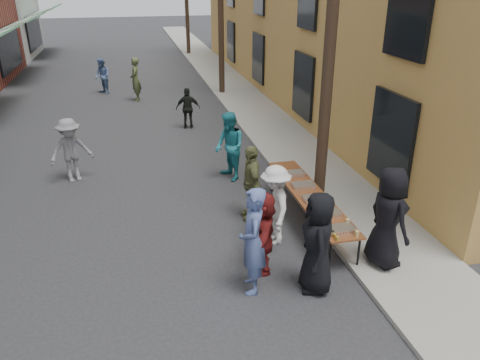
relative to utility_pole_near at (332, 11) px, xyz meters
name	(u,v)px	position (x,y,z in m)	size (l,w,h in m)	color
ground	(144,314)	(-4.30, -3.00, -4.50)	(120.00, 120.00, 0.00)	#28282B
sidewalk	(237,92)	(0.70, 12.00, -4.45)	(2.20, 60.00, 0.10)	gray
utility_pole_near	(332,11)	(0.00, 0.00, 0.00)	(0.26, 0.26, 9.00)	#2D2116
serving_table	(309,196)	(-0.54, -0.74, -3.79)	(0.70, 4.00, 0.75)	#622F17
catering_tray_sausage	(341,229)	(-0.54, -2.39, -3.71)	(0.50, 0.33, 0.08)	maroon
catering_tray_foil_b	(328,213)	(-0.54, -1.74, -3.71)	(0.50, 0.33, 0.08)	#B2B2B7
catering_tray_buns	(315,198)	(-0.54, -1.04, -3.71)	(0.50, 0.33, 0.08)	tan
catering_tray_foil_d	(303,185)	(-0.54, -0.34, -3.71)	(0.50, 0.33, 0.08)	#B2B2B7
catering_tray_buns_end	(293,174)	(-0.54, 0.36, -3.71)	(0.50, 0.33, 0.08)	tan
condiment_jar_a	(337,239)	(-0.76, -2.69, -3.71)	(0.07, 0.07, 0.08)	#A57F26
condiment_jar_b	(335,236)	(-0.76, -2.59, -3.71)	(0.07, 0.07, 0.08)	#A57F26
condiment_jar_c	(332,233)	(-0.76, -2.49, -3.71)	(0.07, 0.07, 0.08)	#A57F26
cup_stack	(357,234)	(-0.34, -2.64, -3.69)	(0.08, 0.08, 0.12)	tan
guest_front_a	(318,243)	(-1.26, -2.98, -3.56)	(0.92, 0.60, 1.88)	black
guest_front_b	(253,241)	(-2.37, -2.75, -3.51)	(0.72, 0.47, 1.98)	#4E5F97
guest_front_c	(229,147)	(-1.73, 2.18, -3.56)	(0.91, 0.71, 1.87)	teal
guest_front_d	(275,205)	(-1.51, -1.29, -3.64)	(1.11, 0.64, 1.72)	silver
guest_front_e	(251,183)	(-1.72, -0.12, -3.62)	(1.03, 0.43, 1.76)	#656B3E
guest_queue_back	(263,232)	(-2.03, -2.18, -3.69)	(1.50, 0.48, 1.62)	maroon
server	(388,218)	(0.24, -2.67, -3.41)	(0.97, 0.63, 1.98)	black
passerby_left	(71,150)	(-5.89, 3.04, -3.63)	(1.13, 0.65, 1.75)	gray
passerby_mid	(188,108)	(-2.22, 7.06, -3.76)	(0.87, 0.36, 1.49)	black
passerby_right	(135,79)	(-3.94, 11.64, -3.56)	(0.69, 0.45, 1.89)	#4B5732
passerby_far	(102,76)	(-5.42, 13.34, -3.68)	(0.80, 0.62, 1.64)	#526D9F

